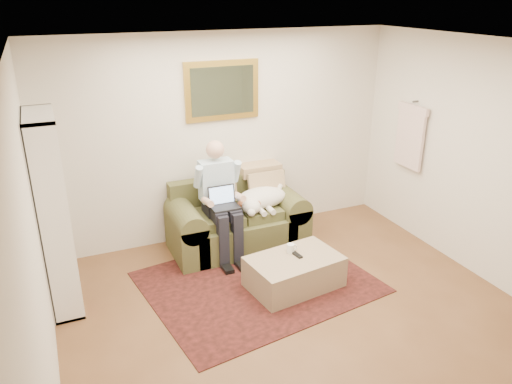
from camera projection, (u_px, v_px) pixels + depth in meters
room_shell at (306, 198)px, 4.46m from camera, size 4.51×5.00×2.61m
rug at (258, 282)px, 5.57m from camera, size 2.61×2.21×0.01m
sofa at (237, 225)px, 6.27m from camera, size 1.68×0.85×1.01m
seated_man at (222, 202)px, 5.90m from camera, size 0.55×0.79×1.41m
laptop at (223, 201)px, 5.83m from camera, size 0.33×0.26×0.24m
sleeping_dog at (262, 198)px, 6.18m from camera, size 0.69×0.43×0.26m
ottoman at (294, 272)px, 5.43m from camera, size 1.05×0.75×0.36m
coffee_mug at (291, 248)px, 5.46m from camera, size 0.08×0.08×0.10m
tv_remote at (297, 255)px, 5.40m from camera, size 0.07×0.16×0.02m
bookshelf at (53, 214)px, 4.86m from camera, size 0.28×0.80×2.00m
wall_mirror at (222, 91)px, 6.04m from camera, size 0.94×0.04×0.72m
hanging_shirt at (410, 133)px, 6.31m from camera, size 0.06×0.52×0.90m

